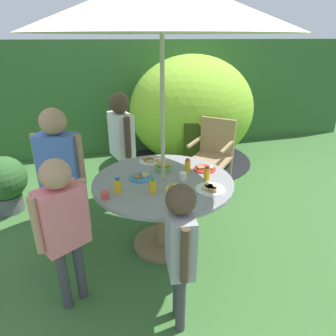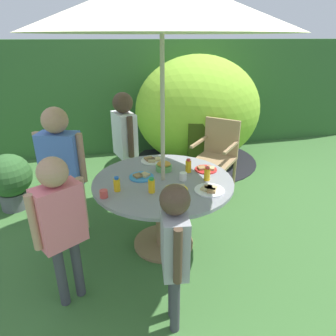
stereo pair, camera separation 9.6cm
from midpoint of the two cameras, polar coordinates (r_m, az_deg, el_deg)
ground_plane at (r=3.07m, az=0.07°, el=-14.36°), size 10.00×10.00×0.02m
hedge_backdrop at (r=5.48m, az=-7.51°, el=13.43°), size 9.00×0.70×1.84m
garden_table at (r=2.77m, az=0.08°, el=-5.68°), size 1.26×1.26×0.71m
patio_umbrella at (r=2.43m, az=0.10°, el=28.80°), size 2.02×2.02×2.29m
wooden_chair at (r=3.89m, az=10.00°, el=2.91°), size 0.67×0.67×0.93m
dome_tent at (r=4.78m, az=6.20°, el=10.73°), size 2.20×2.20×1.66m
potted_plant at (r=3.89m, az=-27.27°, el=-1.85°), size 0.50×0.50×0.67m
child_in_white_shirt at (r=3.48m, az=-7.47°, el=6.25°), size 0.27×0.44×1.33m
child_in_blue_shirt at (r=2.86m, az=-18.80°, el=1.40°), size 0.43×0.30×1.34m
child_in_pink_shirt at (r=2.19m, az=-18.68°, el=-8.60°), size 0.36×0.30×1.19m
child_in_grey_shirt at (r=1.94m, az=2.71°, el=-13.89°), size 0.20×0.38×1.10m
snack_bowl at (r=2.86m, az=0.17°, el=0.31°), size 0.15×0.15×0.09m
plate_far_right at (r=2.74m, az=-4.06°, el=-1.60°), size 0.22×0.22×0.03m
plate_mid_left at (r=2.91m, az=8.17°, el=-0.22°), size 0.21×0.21×0.03m
plate_far_left at (r=2.53m, az=8.98°, el=-4.11°), size 0.25×0.25×0.03m
plate_center_front at (r=3.08m, az=-2.14°, el=1.48°), size 0.23×0.23×0.03m
plate_front_edge at (r=2.51m, az=2.68°, el=-4.00°), size 0.20×0.20×0.03m
juice_bottle_near_left at (r=2.69m, az=8.48°, el=-1.13°), size 0.06×0.06×0.13m
juice_bottle_near_right at (r=2.45m, az=-2.03°, el=-3.37°), size 0.06×0.06×0.13m
juice_bottle_center_back at (r=2.83m, az=4.87°, el=0.37°), size 0.05×0.05×0.13m
juice_bottle_mid_right at (r=2.50m, az=-8.62°, el=-3.11°), size 0.06×0.06×0.13m
cup_near at (r=2.67m, az=3.92°, el=-1.62°), size 0.07×0.07×0.07m
cup_far at (r=2.44m, az=-11.03°, el=-4.85°), size 0.07×0.07×0.06m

